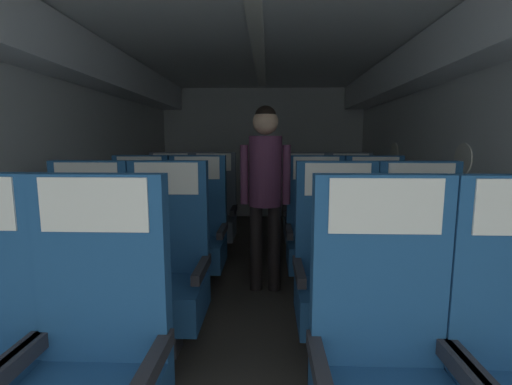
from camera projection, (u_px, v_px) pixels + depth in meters
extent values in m
cube|color=#3D3833|center=(256.00, 292.00, 3.12)|extent=(3.68, 6.79, 0.02)
cube|color=silver|center=(52.00, 164.00, 3.02)|extent=(0.08, 6.39, 2.24)
cube|color=silver|center=(468.00, 165.00, 2.90)|extent=(0.08, 6.39, 2.24)
cube|color=silver|center=(256.00, 23.00, 2.80)|extent=(3.56, 6.39, 0.06)
cube|color=#B6BBBB|center=(263.00, 153.00, 6.14)|extent=(3.56, 0.06, 2.24)
cube|color=silver|center=(69.00, 53.00, 2.89)|extent=(0.35, 6.13, 0.36)
cube|color=silver|center=(450.00, 50.00, 2.78)|extent=(0.35, 6.13, 0.36)
cube|color=white|center=(256.00, 28.00, 2.81)|extent=(0.12, 5.75, 0.02)
cylinder|color=white|center=(463.00, 159.00, 2.89)|extent=(0.01, 0.26, 0.26)
cylinder|color=white|center=(394.00, 153.00, 4.47)|extent=(0.01, 0.26, 0.26)
cube|color=#28282D|center=(10.00, 362.00, 1.22)|extent=(0.05, 0.40, 0.06)
cube|color=navy|center=(104.00, 268.00, 1.36)|extent=(0.50, 0.09, 0.73)
cube|color=#28282D|center=(152.00, 367.00, 1.20)|extent=(0.05, 0.40, 0.06)
cube|color=#28282D|center=(14.00, 364.00, 1.22)|extent=(0.05, 0.40, 0.06)
cube|color=silver|center=(94.00, 205.00, 1.28)|extent=(0.40, 0.01, 0.20)
cube|color=#28282D|center=(474.00, 374.00, 1.16)|extent=(0.05, 0.40, 0.06)
cube|color=navy|center=(378.00, 271.00, 1.33)|extent=(0.50, 0.09, 0.73)
cube|color=#28282D|center=(465.00, 372.00, 1.17)|extent=(0.05, 0.40, 0.06)
cube|color=#28282D|center=(320.00, 369.00, 1.19)|extent=(0.05, 0.40, 0.06)
cube|color=silver|center=(386.00, 206.00, 1.25)|extent=(0.40, 0.01, 0.20)
cube|color=#38383D|center=(85.00, 334.00, 2.21)|extent=(0.18, 0.17, 0.23)
cube|color=navy|center=(82.00, 300.00, 2.17)|extent=(0.50, 0.48, 0.23)
cube|color=navy|center=(93.00, 217.00, 2.30)|extent=(0.50, 0.09, 0.73)
cube|color=#28282D|center=(119.00, 268.00, 2.14)|extent=(0.05, 0.40, 0.06)
cube|color=#28282D|center=(41.00, 267.00, 2.15)|extent=(0.05, 0.40, 0.06)
cube|color=silver|center=(86.00, 178.00, 2.22)|extent=(0.40, 0.01, 0.20)
cube|color=#38383D|center=(165.00, 334.00, 2.20)|extent=(0.18, 0.17, 0.23)
cube|color=navy|center=(164.00, 300.00, 2.17)|extent=(0.50, 0.48, 0.23)
cube|color=navy|center=(170.00, 217.00, 2.30)|extent=(0.50, 0.09, 0.73)
cube|color=#28282D|center=(202.00, 269.00, 2.13)|extent=(0.05, 0.40, 0.06)
cube|color=#28282D|center=(124.00, 268.00, 2.15)|extent=(0.05, 0.40, 0.06)
cube|color=silver|center=(166.00, 179.00, 2.21)|extent=(0.40, 0.01, 0.20)
cube|color=#38383D|center=(421.00, 339.00, 2.15)|extent=(0.18, 0.17, 0.23)
cube|color=navy|center=(424.00, 304.00, 2.12)|extent=(0.50, 0.48, 0.23)
cube|color=navy|center=(415.00, 219.00, 2.24)|extent=(0.50, 0.09, 0.73)
cube|color=#28282D|center=(467.00, 272.00, 2.08)|extent=(0.05, 0.40, 0.06)
cube|color=#28282D|center=(385.00, 271.00, 2.10)|extent=(0.05, 0.40, 0.06)
cube|color=silver|center=(421.00, 179.00, 2.16)|extent=(0.40, 0.01, 0.20)
cube|color=#38383D|center=(337.00, 339.00, 2.15)|extent=(0.18, 0.17, 0.23)
cube|color=navy|center=(338.00, 304.00, 2.12)|extent=(0.50, 0.48, 0.23)
cube|color=navy|center=(335.00, 219.00, 2.24)|extent=(0.50, 0.09, 0.73)
cube|color=#28282D|center=(381.00, 272.00, 2.08)|extent=(0.05, 0.40, 0.06)
cube|color=#28282D|center=(299.00, 271.00, 2.10)|extent=(0.05, 0.40, 0.06)
cube|color=silver|center=(338.00, 179.00, 2.16)|extent=(0.40, 0.01, 0.20)
cube|color=#38383D|center=(139.00, 278.00, 3.13)|extent=(0.18, 0.17, 0.23)
cube|color=navy|center=(137.00, 253.00, 3.09)|extent=(0.50, 0.48, 0.23)
cube|color=navy|center=(143.00, 196.00, 3.22)|extent=(0.50, 0.09, 0.73)
cube|color=#28282D|center=(164.00, 230.00, 3.06)|extent=(0.05, 0.40, 0.06)
cube|color=#28282D|center=(109.00, 230.00, 3.07)|extent=(0.05, 0.40, 0.06)
cube|color=silver|center=(140.00, 168.00, 3.14)|extent=(0.40, 0.01, 0.20)
cube|color=#38383D|center=(196.00, 278.00, 3.13)|extent=(0.18, 0.17, 0.23)
cube|color=navy|center=(196.00, 253.00, 3.09)|extent=(0.50, 0.48, 0.23)
cube|color=navy|center=(199.00, 196.00, 3.22)|extent=(0.50, 0.09, 0.73)
cube|color=#28282D|center=(223.00, 230.00, 3.06)|extent=(0.05, 0.40, 0.06)
cube|color=#28282D|center=(168.00, 230.00, 3.07)|extent=(0.05, 0.40, 0.06)
cube|color=silver|center=(197.00, 168.00, 3.14)|extent=(0.40, 0.01, 0.20)
cube|color=#38383D|center=(375.00, 281.00, 3.06)|extent=(0.18, 0.17, 0.23)
cube|color=navy|center=(376.00, 255.00, 3.02)|extent=(0.50, 0.48, 0.23)
cube|color=navy|center=(372.00, 197.00, 3.15)|extent=(0.50, 0.09, 0.73)
cube|color=#28282D|center=(406.00, 233.00, 2.99)|extent=(0.05, 0.40, 0.06)
cube|color=#28282D|center=(349.00, 232.00, 3.00)|extent=(0.05, 0.40, 0.06)
cube|color=silver|center=(375.00, 168.00, 3.07)|extent=(0.40, 0.01, 0.20)
cube|color=#38383D|center=(316.00, 279.00, 3.09)|extent=(0.18, 0.17, 0.23)
cube|color=navy|center=(316.00, 254.00, 3.06)|extent=(0.50, 0.48, 0.23)
cube|color=navy|center=(315.00, 196.00, 3.19)|extent=(0.50, 0.09, 0.73)
cube|color=#28282D|center=(345.00, 231.00, 3.03)|extent=(0.05, 0.40, 0.06)
cube|color=#28282D|center=(289.00, 231.00, 3.04)|extent=(0.05, 0.40, 0.06)
cube|color=silver|center=(316.00, 168.00, 3.11)|extent=(0.40, 0.01, 0.20)
cube|color=#38383D|center=(170.00, 246.00, 4.07)|extent=(0.18, 0.17, 0.23)
cube|color=#4C5666|center=(169.00, 227.00, 4.03)|extent=(0.50, 0.48, 0.23)
cube|color=#4C5666|center=(172.00, 184.00, 4.16)|extent=(0.50, 0.09, 0.73)
cube|color=#28282D|center=(190.00, 210.00, 4.00)|extent=(0.05, 0.40, 0.06)
cube|color=#28282D|center=(148.00, 209.00, 4.01)|extent=(0.05, 0.40, 0.06)
cube|color=silver|center=(171.00, 162.00, 4.08)|extent=(0.40, 0.01, 0.20)
cube|color=#38383D|center=(213.00, 247.00, 4.05)|extent=(0.18, 0.17, 0.23)
cube|color=#4C5666|center=(213.00, 228.00, 4.02)|extent=(0.50, 0.48, 0.23)
cube|color=#4C5666|center=(215.00, 184.00, 4.14)|extent=(0.50, 0.09, 0.73)
cube|color=#28282D|center=(234.00, 210.00, 3.98)|extent=(0.05, 0.40, 0.06)
cube|color=#28282D|center=(191.00, 210.00, 3.99)|extent=(0.05, 0.40, 0.06)
cube|color=silver|center=(214.00, 162.00, 4.06)|extent=(0.40, 0.01, 0.20)
cube|color=#38383D|center=(351.00, 249.00, 3.98)|extent=(0.18, 0.17, 0.23)
cube|color=#4C5666|center=(351.00, 229.00, 3.95)|extent=(0.50, 0.48, 0.23)
cube|color=#4C5666|center=(349.00, 184.00, 4.08)|extent=(0.50, 0.09, 0.73)
cube|color=#28282D|center=(374.00, 211.00, 3.91)|extent=(0.05, 0.40, 0.06)
cube|color=#28282D|center=(330.00, 211.00, 3.93)|extent=(0.05, 0.40, 0.06)
cube|color=silver|center=(351.00, 162.00, 3.99)|extent=(0.40, 0.01, 0.20)
cube|color=#38383D|center=(306.00, 248.00, 4.01)|extent=(0.18, 0.17, 0.23)
cube|color=#4C5666|center=(306.00, 228.00, 3.98)|extent=(0.50, 0.48, 0.23)
cube|color=#4C5666|center=(305.00, 184.00, 4.11)|extent=(0.50, 0.09, 0.73)
cube|color=#28282D|center=(328.00, 211.00, 3.95)|extent=(0.05, 0.40, 0.06)
cube|color=#28282D|center=(285.00, 210.00, 3.96)|extent=(0.05, 0.40, 0.06)
cube|color=silver|center=(306.00, 162.00, 4.03)|extent=(0.40, 0.01, 0.20)
cylinder|color=black|center=(256.00, 248.00, 3.11)|extent=(0.11, 0.11, 0.76)
cylinder|color=black|center=(274.00, 248.00, 3.11)|extent=(0.11, 0.11, 0.76)
cylinder|color=#5B2D4C|center=(265.00, 171.00, 3.02)|extent=(0.28, 0.28, 0.59)
cylinder|color=#5B2D4C|center=(244.00, 175.00, 3.03)|extent=(0.07, 0.07, 0.50)
cylinder|color=#5B2D4C|center=(286.00, 175.00, 3.01)|extent=(0.07, 0.07, 0.50)
sphere|color=tan|center=(266.00, 122.00, 2.96)|extent=(0.21, 0.21, 0.21)
sphere|color=black|center=(266.00, 117.00, 2.95)|extent=(0.18, 0.18, 0.18)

